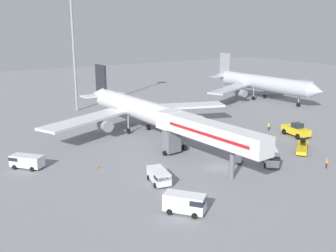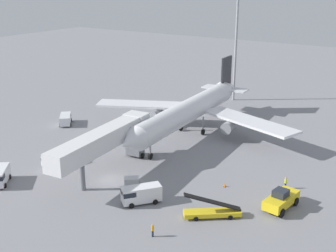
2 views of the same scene
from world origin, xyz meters
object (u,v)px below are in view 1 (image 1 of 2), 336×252
Objects in this scene: ground_crew_worker_foreground at (269,126)px; ground_crew_worker_midground at (327,163)px; belt_loader_truck at (302,147)px; service_van_far_left at (159,176)px; baggage_cart_near_left at (238,158)px; pushback_tug at (296,130)px; airplane_background at (261,83)px; airplane_at_gate at (140,109)px; safety_cone_bravo at (98,166)px; service_van_rear_right at (271,156)px; service_van_near_center at (186,203)px; jet_bridge at (202,132)px; safety_cone_charlie at (256,140)px; service_van_mid_right at (26,161)px; apron_light_mast at (72,22)px.

ground_crew_worker_foreground is 21.76m from ground_crew_worker_midground.
belt_loader_truck is 13.41m from ground_crew_worker_foreground.
service_van_far_left is 2.02× the size of baggage_cart_near_left.
ground_crew_worker_midground is at bearing -124.95° from pushback_tug.
belt_loader_truck is 0.16× the size of airplane_background.
airplane_at_gate is 25.07× the size of ground_crew_worker_foreground.
airplane_at_gate is 21.08m from safety_cone_bravo.
service_van_rear_right is 4.97m from baggage_cart_near_left.
service_van_far_left is (-10.04, -24.29, -3.63)m from airplane_at_gate.
service_van_rear_right is at bearing 17.48° from service_van_near_center.
service_van_rear_right is 0.13× the size of airplane_background.
baggage_cart_near_left is 4.47× the size of safety_cone_bravo.
service_van_near_center is 2.01× the size of baggage_cart_near_left.
jet_bridge is 4.42× the size of service_van_near_center.
safety_cone_bravo is (-13.52, 7.81, -5.19)m from jet_bridge.
service_van_near_center is at bearing -133.59° from jet_bridge.
ground_crew_worker_foreground reaches higher than safety_cone_charlie.
ground_crew_worker_foreground is at bearing 44.78° from service_van_rear_right.
airplane_at_gate reaches higher than ground_crew_worker_midground.
baggage_cart_near_left is (-3.81, 3.14, -0.54)m from service_van_rear_right.
jet_bridge is 3.30× the size of belt_loader_truck.
service_van_rear_right is at bearing -135.22° from ground_crew_worker_foreground.
pushback_tug is at bearing 28.55° from service_van_rear_right.
safety_cone_charlie is at bearing -150.77° from ground_crew_worker_foreground.
service_van_far_left is at bearing -48.40° from service_van_mid_right.
pushback_tug is 1.18× the size of service_van_rear_right.
pushback_tug reaches higher than ground_crew_worker_foreground.
belt_loader_truck reaches higher than ground_crew_worker_midground.
ground_crew_worker_midground is 55.90m from airplane_background.
service_van_mid_right is (-47.84, 9.71, -0.11)m from pushback_tug.
service_van_mid_right is at bearing 149.24° from jet_bridge.
baggage_cart_near_left is (-13.33, 1.25, 0.02)m from belt_loader_truck.
service_van_rear_right is at bearing -133.29° from airplane_background.
belt_loader_truck reaches higher than service_van_mid_right.
safety_cone_bravo is at bearing -105.41° from apron_light_mast.
airplane_background is at bearing 44.26° from safety_cone_charlie.
service_van_mid_right is 2.88× the size of ground_crew_worker_foreground.
apron_light_mast reaches higher than baggage_cart_near_left.
service_van_far_left is 8.57× the size of safety_cone_charlie.
apron_light_mast is (-49.50, 13.38, 16.54)m from airplane_background.
service_van_mid_right is 40.01m from safety_cone_charlie.
safety_cone_charlie is (-2.35, 8.38, -0.49)m from belt_loader_truck.
service_van_mid_right is 45.33m from apron_light_mast.
ground_crew_worker_midground is 2.98× the size of safety_cone_bravo.
baggage_cart_near_left is at bearing 137.83° from ground_crew_worker_midground.
ground_crew_worker_midground is at bearing -113.28° from ground_crew_worker_foreground.
airplane_background is (21.96, 31.50, 3.49)m from pushback_tug.
airplane_at_gate is at bearing 86.69° from jet_bridge.
airplane_background is at bearing 24.29° from safety_cone_bravo.
service_van_rear_right reaches higher than ground_crew_worker_foreground.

